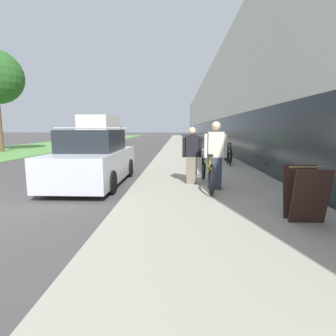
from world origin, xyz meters
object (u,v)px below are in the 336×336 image
Objects in this scene: moving_truck at (102,132)px; parked_sedan_curbside at (94,160)px; tandem_bicycle at (207,172)px; cruiser_bike_nearest at (228,154)px; person_rider at (215,156)px; sandwich_board_sign at (305,194)px; person_bystander at (192,156)px; bike_rack_hoop at (229,153)px.

parked_sedan_curbside is at bearing -74.69° from moving_truck.
tandem_bicycle is at bearing -14.77° from parked_sedan_curbside.
cruiser_bike_nearest reaches higher than tandem_bicycle.
tandem_bicycle is 1.57× the size of person_rider.
sandwich_board_sign is at bearing -36.76° from parked_sedan_curbside.
sandwich_board_sign is (1.30, -2.54, 0.07)m from tandem_bicycle.
parked_sedan_curbside is (-3.25, 0.86, 0.20)m from tandem_bicycle.
cruiser_bike_nearest is at bearing 76.08° from person_rider.
tandem_bicycle is 1.70× the size of person_bystander.
bike_rack_hoop is 0.91m from cruiser_bike_nearest.
person_bystander reaches higher than bike_rack_hoop.
person_rider is at bearing -103.92° from cruiser_bike_nearest.
moving_truck reaches higher than bike_rack_hoop.
cruiser_bike_nearest is 0.43× the size of parked_sedan_curbside.
sandwich_board_sign is 0.22× the size of parked_sedan_curbside.
bike_rack_hoop is 6.45m from sandwich_board_sign.
person_bystander is 17.57m from moving_truck.
tandem_bicycle is 2.86m from sandwich_board_sign.
person_rider is at bearing -19.20° from parked_sedan_curbside.
tandem_bicycle is 18.03m from moving_truck.
bike_rack_hoop is (1.16, 4.24, -0.32)m from person_rider.
person_bystander reaches higher than sandwich_board_sign.
moving_truck is at bearing 125.24° from bike_rack_hoop.
person_bystander is 2.92m from parked_sedan_curbside.
parked_sedan_curbside is at bearing -146.18° from bike_rack_hoop.
person_bystander is at bearing 140.45° from tandem_bicycle.
parked_sedan_curbside is (-3.40, 1.19, -0.26)m from person_rider.
person_bystander is at bearing 129.82° from person_rider.
moving_truck reaches higher than person_bystander.
tandem_bicycle is 5.01m from cruiser_bike_nearest.
parked_sedan_curbside is at bearing 169.31° from person_bystander.
cruiser_bike_nearest is at bearing 89.01° from sandwich_board_sign.
tandem_bicycle reaches higher than bike_rack_hoop.
person_rider is 18.38m from moving_truck.
moving_truck is (-7.65, 16.70, 0.39)m from person_rider.
person_bystander is 0.24× the size of moving_truck.
sandwich_board_sign is at bearing -62.91° from tandem_bicycle.
sandwich_board_sign is at bearing -90.10° from bike_rack_hoop.
tandem_bicycle is 4.12m from bike_rack_hoop.
parked_sedan_curbside is 0.64× the size of moving_truck.
tandem_bicycle is 2.89× the size of sandwich_board_sign.
moving_truck is (-8.81, 12.46, 0.72)m from bike_rack_hoop.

